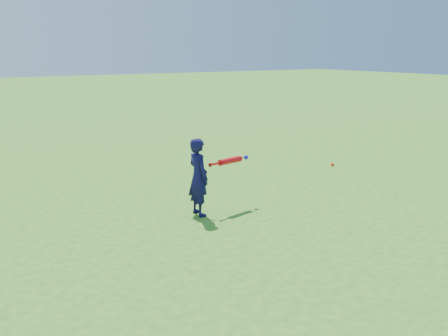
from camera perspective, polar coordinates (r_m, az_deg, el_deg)
name	(u,v)px	position (r m, az deg, el deg)	size (l,w,h in m)	color
ground	(206,207)	(7.50, -2.08, -4.45)	(80.00, 80.00, 0.00)	#31721B
child	(198,177)	(7.00, -2.94, -1.04)	(0.40, 0.26, 1.11)	#110D3F
ground_ball_red	(332,165)	(10.32, 12.29, 0.39)	(0.06, 0.06, 0.06)	red
bat_swing	(232,160)	(7.33, 0.87, 0.88)	(0.77, 0.21, 0.09)	red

